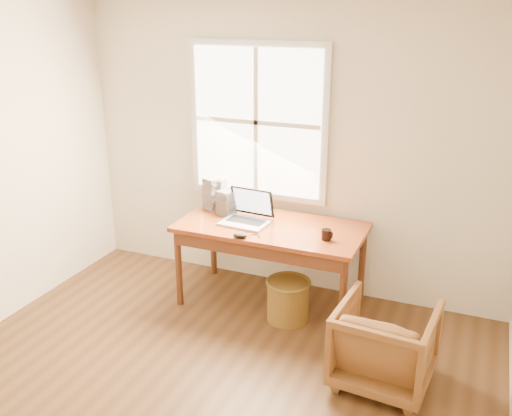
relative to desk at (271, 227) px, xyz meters
The scene contains 11 objects.
room_shell 1.74m from the desk, 90.77° to the right, with size 4.04×4.54×2.64m.
desk is the anchor object (origin of this frame).
armchair 1.44m from the desk, 33.38° to the right, with size 0.65×0.67×0.61m, color brown.
wicker_stool 0.64m from the desk, 41.80° to the right, with size 0.35×0.35×0.35m, color brown.
laptop 0.28m from the desk, 162.70° to the right, with size 0.38×0.39×0.28m, color silver, non-canonical shape.
mouse 0.38m from the desk, 110.27° to the right, with size 0.12×0.07×0.04m, color black.
coffee_mug 0.54m from the desk, 13.43° to the right, with size 0.08×0.08×0.09m, color black.
cd_stack_a 0.68m from the desk, 161.09° to the left, with size 0.15×0.13×0.29m, color #A9AEB4.
cd_stack_b 0.50m from the desk, 168.67° to the left, with size 0.14×0.12×0.22m, color #26262B.
cd_stack_c 0.69m from the desk, 165.69° to the left, with size 0.13×0.12×0.30m, color gray.
cd_stack_d 0.56m from the desk, 142.73° to the left, with size 0.13×0.11×0.16m, color silver.
Camera 1 is at (1.64, -2.47, 2.56)m, focal length 40.00 mm.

